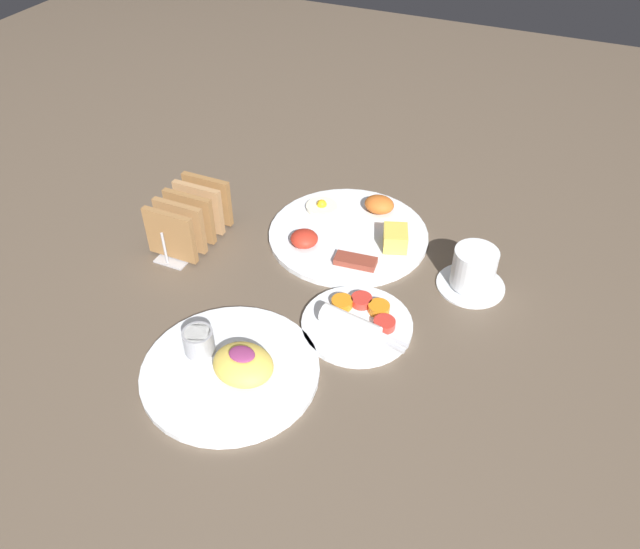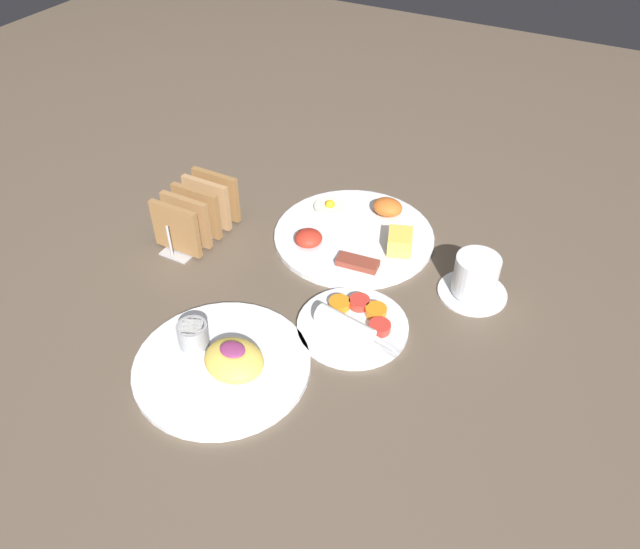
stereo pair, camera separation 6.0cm
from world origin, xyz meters
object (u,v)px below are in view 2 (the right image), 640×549
at_px(toast_rack, 197,213).
at_px(coffee_cup, 475,278).
at_px(plate_breakfast, 356,234).
at_px(plate_foreground, 223,361).
at_px(plate_condiments, 353,324).

relative_size(toast_rack, coffee_cup, 1.50).
bearing_deg(coffee_cup, toast_rack, -171.16).
distance_m(plate_breakfast, plate_foreground, 0.40).
xyz_separation_m(plate_breakfast, plate_condiments, (0.10, -0.23, 0.00)).
bearing_deg(plate_breakfast, toast_rack, -154.37).
relative_size(plate_breakfast, plate_condiments, 1.64).
relative_size(plate_breakfast, toast_rack, 1.71).
bearing_deg(plate_foreground, plate_breakfast, 84.40).
bearing_deg(coffee_cup, plate_foreground, -129.87).
relative_size(plate_foreground, toast_rack, 1.51).
height_order(plate_condiments, plate_foreground, plate_foreground).
xyz_separation_m(plate_breakfast, plate_foreground, (-0.04, -0.39, 0.00)).
distance_m(plate_breakfast, plate_condiments, 0.25).
height_order(plate_breakfast, plate_condiments, plate_breakfast).
relative_size(plate_condiments, toast_rack, 1.05).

